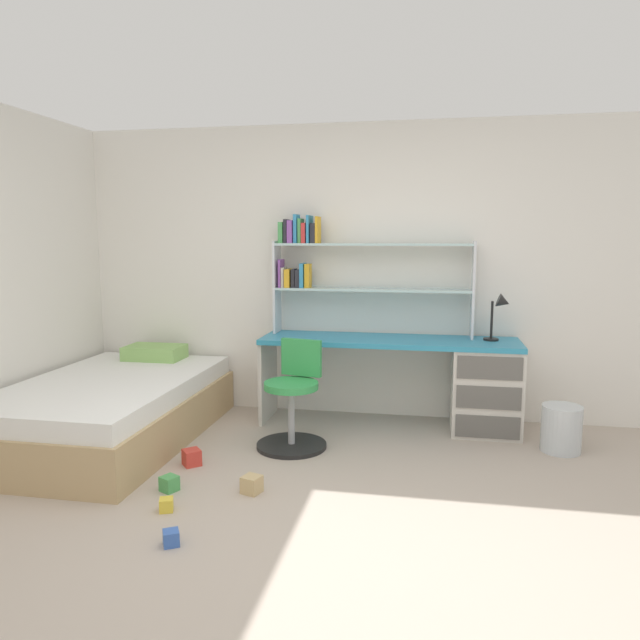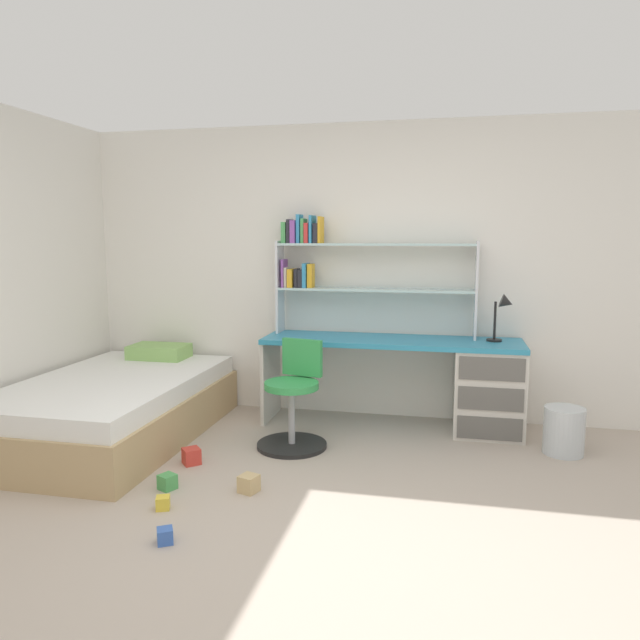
{
  "view_description": "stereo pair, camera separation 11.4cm",
  "coord_description": "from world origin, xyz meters",
  "px_view_note": "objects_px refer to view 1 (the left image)",
  "views": [
    {
      "loc": [
        0.63,
        -2.74,
        1.55
      ],
      "look_at": [
        -0.14,
        1.31,
        0.97
      ],
      "focal_mm": 33.11,
      "sensor_mm": 36.0,
      "label": 1
    },
    {
      "loc": [
        0.75,
        -2.72,
        1.55
      ],
      "look_at": [
        -0.14,
        1.31,
        0.97
      ],
      "focal_mm": 33.11,
      "sensor_mm": 36.0,
      "label": 2
    }
  ],
  "objects_px": {
    "bed_platform": "(110,409)",
    "toy_block_blue_0": "(171,538)",
    "desk_lamp": "(501,310)",
    "toy_block_natural_1": "(252,484)",
    "toy_block_green_4": "(169,484)",
    "toy_block_yellow_2": "(166,505)",
    "toy_block_red_3": "(192,457)",
    "desk": "(458,380)",
    "waste_bin": "(561,429)",
    "swivel_chair": "(293,406)",
    "bookshelf_hutch": "(341,264)"
  },
  "relations": [
    {
      "from": "swivel_chair",
      "to": "bed_platform",
      "type": "bearing_deg",
      "value": -175.69
    },
    {
      "from": "toy_block_blue_0",
      "to": "toy_block_natural_1",
      "type": "relative_size",
      "value": 0.74
    },
    {
      "from": "desk",
      "to": "toy_block_red_3",
      "type": "bearing_deg",
      "value": -148.1
    },
    {
      "from": "desk_lamp",
      "to": "toy_block_natural_1",
      "type": "xyz_separation_m",
      "value": [
        -1.59,
        -1.51,
        -0.93
      ]
    },
    {
      "from": "toy_block_natural_1",
      "to": "toy_block_green_4",
      "type": "distance_m",
      "value": 0.51
    },
    {
      "from": "toy_block_natural_1",
      "to": "toy_block_green_4",
      "type": "relative_size",
      "value": 1.13
    },
    {
      "from": "toy_block_blue_0",
      "to": "toy_block_green_4",
      "type": "distance_m",
      "value": 0.67
    },
    {
      "from": "toy_block_yellow_2",
      "to": "bed_platform",
      "type": "bearing_deg",
      "value": 131.94
    },
    {
      "from": "toy_block_green_4",
      "to": "toy_block_yellow_2",
      "type": "bearing_deg",
      "value": -68.52
    },
    {
      "from": "toy_block_blue_0",
      "to": "toy_block_red_3",
      "type": "height_order",
      "value": "toy_block_red_3"
    },
    {
      "from": "toy_block_green_4",
      "to": "swivel_chair",
      "type": "bearing_deg",
      "value": 58.08
    },
    {
      "from": "bed_platform",
      "to": "toy_block_natural_1",
      "type": "bearing_deg",
      "value": -28.42
    },
    {
      "from": "toy_block_green_4",
      "to": "bed_platform",
      "type": "bearing_deg",
      "value": 136.67
    },
    {
      "from": "waste_bin",
      "to": "toy_block_yellow_2",
      "type": "relative_size",
      "value": 4.51
    },
    {
      "from": "desk",
      "to": "toy_block_yellow_2",
      "type": "relative_size",
      "value": 27.65
    },
    {
      "from": "toy_block_natural_1",
      "to": "toy_block_yellow_2",
      "type": "height_order",
      "value": "toy_block_natural_1"
    },
    {
      "from": "desk",
      "to": "swivel_chair",
      "type": "xyz_separation_m",
      "value": [
        -1.22,
        -0.63,
        -0.1
      ]
    },
    {
      "from": "desk_lamp",
      "to": "swivel_chair",
      "type": "relative_size",
      "value": 0.49
    },
    {
      "from": "bed_platform",
      "to": "toy_block_red_3",
      "type": "bearing_deg",
      "value": -25.29
    },
    {
      "from": "bookshelf_hutch",
      "to": "waste_bin",
      "type": "height_order",
      "value": "bookshelf_hutch"
    },
    {
      "from": "toy_block_blue_0",
      "to": "toy_block_yellow_2",
      "type": "distance_m",
      "value": 0.4
    },
    {
      "from": "swivel_chair",
      "to": "toy_block_green_4",
      "type": "xyz_separation_m",
      "value": [
        -0.57,
        -0.91,
        -0.26
      ]
    },
    {
      "from": "bookshelf_hutch",
      "to": "toy_block_natural_1",
      "type": "xyz_separation_m",
      "value": [
        -0.29,
        -1.63,
        -1.27
      ]
    },
    {
      "from": "toy_block_green_4",
      "to": "waste_bin",
      "type": "bearing_deg",
      "value": 25.01
    },
    {
      "from": "desk_lamp",
      "to": "toy_block_blue_0",
      "type": "distance_m",
      "value": 2.98
    },
    {
      "from": "swivel_chair",
      "to": "bed_platform",
      "type": "xyz_separation_m",
      "value": [
        -1.42,
        -0.11,
        -0.07
      ]
    },
    {
      "from": "bed_platform",
      "to": "waste_bin",
      "type": "height_order",
      "value": "bed_platform"
    },
    {
      "from": "swivel_chair",
      "to": "toy_block_blue_0",
      "type": "bearing_deg",
      "value": -100.35
    },
    {
      "from": "bed_platform",
      "to": "toy_block_blue_0",
      "type": "bearing_deg",
      "value": -50.93
    },
    {
      "from": "desk",
      "to": "swivel_chair",
      "type": "relative_size",
      "value": 2.65
    },
    {
      "from": "bookshelf_hutch",
      "to": "toy_block_red_3",
      "type": "xyz_separation_m",
      "value": [
        -0.83,
        -1.29,
        -1.27
      ]
    },
    {
      "from": "waste_bin",
      "to": "toy_block_green_4",
      "type": "bearing_deg",
      "value": -154.99
    },
    {
      "from": "desk",
      "to": "toy_block_natural_1",
      "type": "xyz_separation_m",
      "value": [
        -1.28,
        -1.47,
        -0.36
      ]
    },
    {
      "from": "toy_block_yellow_2",
      "to": "toy_block_red_3",
      "type": "height_order",
      "value": "toy_block_red_3"
    },
    {
      "from": "desk_lamp",
      "to": "bed_platform",
      "type": "bearing_deg",
      "value": -165.26
    },
    {
      "from": "bookshelf_hutch",
      "to": "desk_lamp",
      "type": "bearing_deg",
      "value": -5.46
    },
    {
      "from": "toy_block_blue_0",
      "to": "desk",
      "type": "bearing_deg",
      "value": 55.19
    },
    {
      "from": "toy_block_natural_1",
      "to": "waste_bin",
      "type": "bearing_deg",
      "value": 28.82
    },
    {
      "from": "bed_platform",
      "to": "toy_block_yellow_2",
      "type": "height_order",
      "value": "bed_platform"
    },
    {
      "from": "desk",
      "to": "toy_block_yellow_2",
      "type": "height_order",
      "value": "desk"
    },
    {
      "from": "toy_block_natural_1",
      "to": "swivel_chair",
      "type": "bearing_deg",
      "value": 85.83
    },
    {
      "from": "waste_bin",
      "to": "toy_block_red_3",
      "type": "bearing_deg",
      "value": -163.42
    },
    {
      "from": "waste_bin",
      "to": "bed_platform",
      "type": "bearing_deg",
      "value": -173.78
    },
    {
      "from": "bed_platform",
      "to": "toy_block_blue_0",
      "type": "xyz_separation_m",
      "value": [
        1.14,
        -1.41,
        -0.2
      ]
    },
    {
      "from": "waste_bin",
      "to": "swivel_chair",
      "type": "bearing_deg",
      "value": -172.4
    },
    {
      "from": "desk",
      "to": "waste_bin",
      "type": "bearing_deg",
      "value": -27.27
    },
    {
      "from": "toy_block_red_3",
      "to": "desk",
      "type": "bearing_deg",
      "value": 31.9
    },
    {
      "from": "bookshelf_hutch",
      "to": "swivel_chair",
      "type": "distance_m",
      "value": 1.31
    },
    {
      "from": "bookshelf_hutch",
      "to": "waste_bin",
      "type": "bearing_deg",
      "value": -17.33
    },
    {
      "from": "bookshelf_hutch",
      "to": "toy_block_blue_0",
      "type": "xyz_separation_m",
      "value": [
        -0.51,
        -2.31,
        -1.29
      ]
    }
  ]
}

